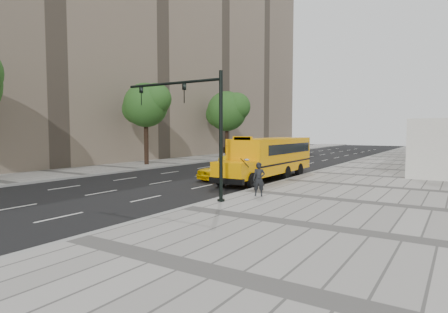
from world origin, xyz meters
The scene contains 13 objects.
ground centered at (0.00, 0.00, 0.00)m, with size 140.00×140.00×0.00m, color black.
sidewalk_museum centered at (12.00, 0.00, 0.07)m, with size 12.00×140.00×0.15m, color #989490.
sidewalk_far centered at (-11.00, 0.00, 0.07)m, with size 6.00×140.00×0.15m, color #989490.
curb_museum centered at (6.00, 0.00, 0.07)m, with size 0.30×140.00×0.15m, color gray.
curb_far centered at (-8.00, 0.00, 0.07)m, with size 0.30×140.00×0.15m, color gray.
building_far centered at (-19.00, 10.00, 16.00)m, with size 10.00×80.00×32.00m, color #7F6E5C.
tree_b centered at (-10.42, 3.36, 6.13)m, with size 4.96×4.41×8.30m.
tree_c centered at (-10.40, 18.59, 6.19)m, with size 5.98×5.32×8.80m.
school_bus centered at (4.50, 0.78, 1.76)m, with size 2.96×11.56×3.19m.
taxi_near centered at (2.00, -1.37, 0.77)m, with size 1.83×4.55×1.55m, color #FEC705.
taxi_far centered at (-3.14, 8.96, 0.73)m, with size 1.54×4.42×1.46m, color #FEC705.
pedestrian centered at (7.48, -6.84, 1.03)m, with size 0.64×0.42×1.77m, color black.
traffic_signal centered at (5.19, -9.12, 4.09)m, with size 6.18×0.36×6.40m.
Camera 1 is at (16.36, -24.12, 3.57)m, focal length 30.00 mm.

